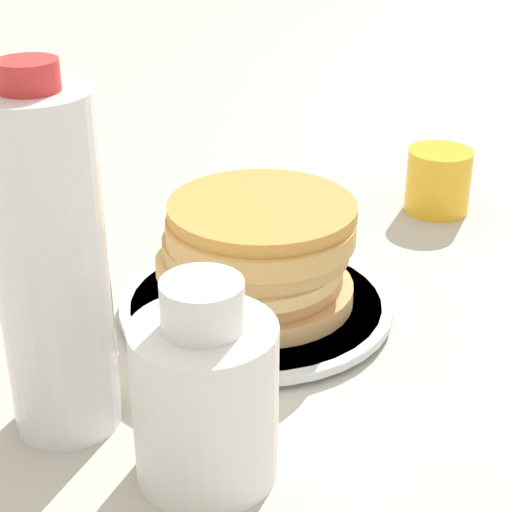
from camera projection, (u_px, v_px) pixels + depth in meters
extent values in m
plane|color=#BCB7AD|center=(232.00, 327.00, 0.70)|extent=(4.00, 4.00, 0.00)
cylinder|color=silver|center=(256.00, 307.00, 0.72)|extent=(0.21, 0.21, 0.01)
cylinder|color=silver|center=(256.00, 304.00, 0.72)|extent=(0.23, 0.23, 0.01)
cylinder|color=#E0AA6B|center=(262.00, 291.00, 0.72)|extent=(0.15, 0.15, 0.02)
cylinder|color=tan|center=(251.00, 271.00, 0.71)|extent=(0.15, 0.15, 0.02)
cylinder|color=#DDB972|center=(249.00, 263.00, 0.70)|extent=(0.15, 0.15, 0.01)
cylinder|color=tan|center=(256.00, 245.00, 0.70)|extent=(0.15, 0.15, 0.02)
cylinder|color=tan|center=(261.00, 229.00, 0.68)|extent=(0.15, 0.15, 0.02)
cylinder|color=gold|center=(262.00, 210.00, 0.68)|extent=(0.15, 0.15, 0.01)
cylinder|color=yellow|center=(438.00, 181.00, 0.90)|extent=(0.07, 0.07, 0.07)
cylinder|color=white|center=(205.00, 402.00, 0.52)|extent=(0.09, 0.09, 0.11)
cylinder|color=white|center=(202.00, 305.00, 0.49)|extent=(0.05, 0.05, 0.03)
cylinder|color=white|center=(52.00, 271.00, 0.54)|extent=(0.07, 0.07, 0.23)
cylinder|color=red|center=(28.00, 75.00, 0.49)|extent=(0.04, 0.04, 0.02)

